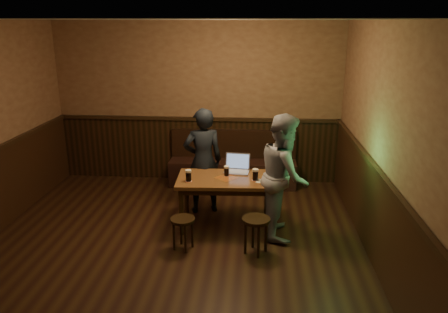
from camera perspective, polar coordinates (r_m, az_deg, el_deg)
room at (r=5.12m, az=-7.64°, el=-0.93°), size 5.04×6.04×2.84m
bench at (r=7.70m, az=1.16°, el=-1.43°), size 2.20×0.50×0.95m
pub_table at (r=6.05m, az=0.26°, el=-3.64°), size 1.37×0.82×0.72m
stool_left at (r=5.58m, az=-5.40°, el=-8.83°), size 0.41×0.41×0.42m
stool_right at (r=5.46m, az=4.20°, el=-8.94°), size 0.43×0.43×0.47m
pint_left at (r=5.89m, az=-4.66°, el=-2.50°), size 0.10×0.10×0.16m
pint_mid at (r=6.07m, az=0.33°, el=-1.90°), size 0.09×0.09×0.15m
pint_right at (r=5.91m, az=4.11°, el=-2.38°), size 0.11×0.11×0.16m
laptop at (r=6.26m, az=1.71°, el=-1.39°), size 0.38×0.32×0.25m
menu at (r=5.90m, az=5.36°, el=-3.29°), size 0.26×0.21×0.00m
person_suit at (r=6.48m, az=-2.75°, el=-0.58°), size 0.67×0.54×1.60m
person_grey at (r=5.82m, az=7.86°, el=-2.50°), size 0.64×0.82×1.66m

